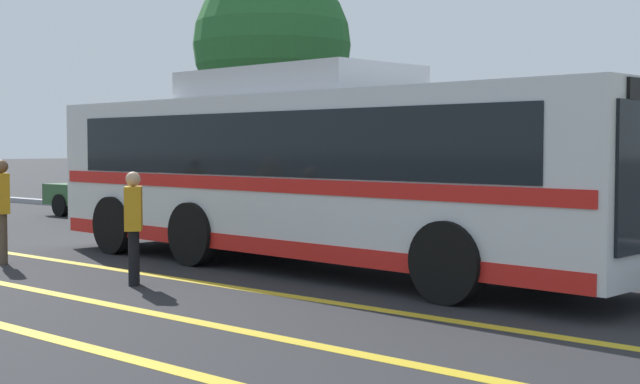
{
  "coord_description": "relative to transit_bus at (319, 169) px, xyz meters",
  "views": [
    {
      "loc": [
        8.78,
        -10.33,
        1.88
      ],
      "look_at": [
        -0.24,
        -0.08,
        1.17
      ],
      "focal_mm": 50.0,
      "sensor_mm": 36.0,
      "label": 1
    }
  ],
  "objects": [
    {
      "name": "lane_strip_1",
      "position": [
        0.02,
        -4.06,
        -1.52
      ],
      "size": [
        30.64,
        0.2,
        0.01
      ],
      "primitive_type": "cube",
      "rotation": [
        0.0,
        0.0,
        1.57
      ],
      "color": "gold",
      "rests_on": "ground_plane"
    },
    {
      "name": "parked_car_0",
      "position": [
        -10.42,
        3.86,
        -0.8
      ],
      "size": [
        4.37,
        2.03,
        1.44
      ],
      "rotation": [
        0.0,
        0.0,
        1.59
      ],
      "color": "#335B33",
      "rests_on": "ground_plane"
    },
    {
      "name": "parked_car_1",
      "position": [
        -4.87,
        3.95,
        -0.76
      ],
      "size": [
        4.3,
        1.94,
        1.49
      ],
      "rotation": [
        0.0,
        0.0,
        1.63
      ],
      "color": "maroon",
      "rests_on": "ground_plane"
    },
    {
      "name": "pedestrian_0",
      "position": [
        -0.74,
        -2.94,
        -0.66
      ],
      "size": [
        0.46,
        0.44,
        1.54
      ],
      "rotation": [
        0.0,
        0.0,
        5.58
      ],
      "color": "black",
      "rests_on": "ground_plane"
    },
    {
      "name": "lane_strip_0",
      "position": [
        0.02,
        -2.2,
        -1.52
      ],
      "size": [
        30.64,
        0.2,
        0.01
      ],
      "primitive_type": "cube",
      "rotation": [
        0.0,
        0.0,
        1.57
      ],
      "color": "gold",
      "rests_on": "ground_plane"
    },
    {
      "name": "tree_0",
      "position": [
        -9.09,
        8.26,
        3.27
      ],
      "size": [
        4.57,
        4.57,
        7.09
      ],
      "color": "#513823",
      "rests_on": "ground_plane"
    },
    {
      "name": "pedestrian_1",
      "position": [
        -4.09,
        -3.0,
        -0.58
      ],
      "size": [
        0.47,
        0.38,
        1.66
      ],
      "rotation": [
        0.0,
        0.0,
        2.71
      ],
      "color": "brown",
      "rests_on": "ground_plane"
    },
    {
      "name": "transit_bus",
      "position": [
        0.0,
        0.0,
        0.0
      ],
      "size": [
        11.06,
        3.1,
        3.08
      ],
      "rotation": [
        0.0,
        0.0,
        -1.62
      ],
      "color": "silver",
      "rests_on": "ground_plane"
    },
    {
      "name": "ground_plane",
      "position": [
        0.26,
        0.07,
        -1.52
      ],
      "size": [
        220.0,
        220.0,
        0.0
      ],
      "primitive_type": "plane",
      "color": "#262628"
    },
    {
      "name": "curb_strip",
      "position": [
        0.02,
        5.34,
        -1.45
      ],
      "size": [
        38.64,
        0.36,
        0.15
      ],
      "primitive_type": "cube",
      "color": "#99999E",
      "rests_on": "ground_plane"
    }
  ]
}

